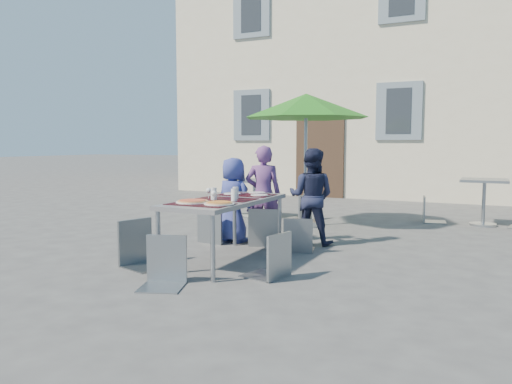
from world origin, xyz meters
The scene contains 22 objects.
ground centered at (0.00, 0.00, 0.00)m, with size 90.00×90.00×0.00m, color #414244.
building centered at (0.00, 11.50, 4.85)m, with size 13.60×8.20×11.10m.
dining_table centered at (-0.70, 0.09, 0.70)m, with size 0.80×1.85×0.76m.
pizza_near_left centered at (-0.84, -0.40, 0.77)m, with size 0.38×0.38×0.03m.
pizza_near_right centered at (-0.49, -0.41, 0.77)m, with size 0.33×0.33×0.03m.
glassware centered at (-0.65, -0.01, 0.83)m, with size 0.49×0.43×0.15m.
place_settings centered at (-0.68, 0.72, 0.76)m, with size 0.66×0.50×0.01m.
child_0 centered at (-1.18, 1.18, 0.61)m, with size 0.59×0.39×1.21m, color #343F90.
child_1 centered at (-0.77, 1.32, 0.69)m, with size 0.51×0.33×1.39m, color #643976.
child_2 centered at (-0.12, 1.52, 0.67)m, with size 0.65×0.38×1.35m, color #191E39.
chair_0 centered at (-1.40, 1.01, 0.56)m, with size 0.48×0.48×0.96m.
chair_1 centered at (-0.65, 1.13, 0.59)m, with size 0.55×0.55×1.00m.
chair_2 centered at (-0.09, 0.98, 0.50)m, with size 0.46×0.46×0.86m.
chair_3 centered at (-1.47, -0.54, 0.60)m, with size 0.56×0.56×1.02m.
chair_4 centered at (0.11, -0.36, 0.54)m, with size 0.49×0.48×0.92m.
chair_5 centered at (-0.74, -1.08, 0.55)m, with size 0.53×0.53×0.93m.
patio_umbrella centered at (-0.73, 2.93, 2.02)m, with size 2.13×2.13×2.25m.
cafe_table_0 centered at (-1.93, 3.42, 0.49)m, with size 0.68×0.68×0.73m.
bg_chair_l_0 centered at (-2.48, 3.51, 0.49)m, with size 0.42×0.42×0.85m.
bg_chair_r_0 centered at (-1.04, 3.57, 0.52)m, with size 0.50×0.49×0.90m.
cafe_table_1 centered at (2.03, 4.28, 0.58)m, with size 0.75×0.75×0.81m.
bg_chair_l_1 centered at (1.14, 4.32, 0.51)m, with size 0.45×0.45×0.88m.
Camera 1 is at (2.21, -5.07, 1.41)m, focal length 35.00 mm.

